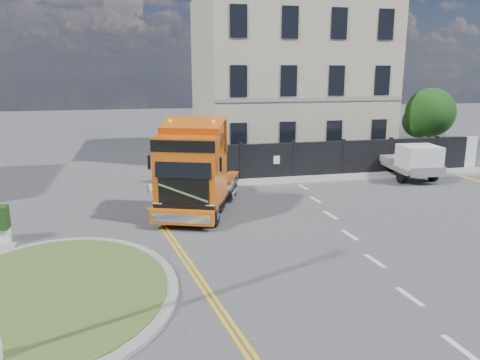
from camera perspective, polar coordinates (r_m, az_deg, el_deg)
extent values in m
plane|color=#424244|center=(17.08, 3.62, -7.02)|extent=(120.00, 120.00, 0.00)
cylinder|color=gray|center=(13.87, -22.07, -12.72)|extent=(6.80, 6.80, 0.12)
cylinder|color=#3B5221|center=(13.84, -22.09, -12.42)|extent=(6.20, 6.20, 0.05)
cube|color=black|center=(27.01, 10.49, 2.54)|extent=(18.00, 0.25, 2.00)
cube|color=silver|center=(31.34, 24.95, 2.98)|extent=(2.60, 0.12, 2.00)
cube|color=#B7AE92|center=(33.58, 5.68, 12.47)|extent=(12.00, 10.00, 11.00)
cylinder|color=#382619|center=(33.70, 21.90, 4.24)|extent=(0.24, 0.24, 2.40)
sphere|color=#133610|center=(33.48, 22.19, 7.62)|extent=(3.20, 3.20, 3.20)
sphere|color=#133610|center=(33.58, 21.01, 6.71)|extent=(2.20, 2.20, 2.20)
cube|color=gray|center=(26.40, 11.17, 0.18)|extent=(20.00, 1.60, 0.12)
cube|color=black|center=(20.69, -4.72, -1.29)|extent=(4.44, 6.61, 0.44)
cube|color=#CA520E|center=(18.76, -5.95, 1.46)|extent=(3.19, 3.25, 2.74)
cube|color=#CA520E|center=(19.56, -5.31, 5.29)|extent=(2.60, 1.70, 1.37)
cube|color=black|center=(17.50, -6.97, 1.89)|extent=(2.03, 0.83, 1.03)
cube|color=#CA520E|center=(17.70, -7.06, -4.53)|extent=(2.40, 1.19, 0.54)
cylinder|color=black|center=(18.71, -9.56, -3.72)|extent=(0.66, 1.06, 1.02)
cylinder|color=gray|center=(18.71, -9.56, -3.72)|extent=(0.53, 0.65, 0.56)
cylinder|color=black|center=(18.20, -3.19, -4.04)|extent=(0.66, 1.06, 1.02)
cylinder|color=gray|center=(18.20, -3.19, -4.04)|extent=(0.53, 0.65, 0.56)
cylinder|color=black|center=(21.92, -6.84, -1.12)|extent=(0.66, 1.06, 1.02)
cylinder|color=gray|center=(21.92, -6.84, -1.12)|extent=(0.53, 0.65, 0.56)
cylinder|color=black|center=(21.48, -1.39, -1.33)|extent=(0.66, 1.06, 1.02)
cylinder|color=gray|center=(21.48, -1.39, -1.33)|extent=(0.53, 0.65, 0.56)
cylinder|color=black|center=(23.02, -6.10, -0.41)|extent=(0.66, 1.06, 1.02)
cylinder|color=gray|center=(23.02, -6.10, -0.41)|extent=(0.53, 0.65, 0.56)
cylinder|color=black|center=(22.60, -0.90, -0.59)|extent=(0.66, 1.06, 1.02)
cylinder|color=gray|center=(22.60, -0.90, -0.59)|extent=(0.53, 0.65, 0.56)
cube|color=slate|center=(28.15, 19.20, 1.83)|extent=(2.38, 4.97, 0.25)
cube|color=silver|center=(26.80, 20.98, 2.56)|extent=(2.07, 1.99, 1.30)
cylinder|color=black|center=(26.48, 19.09, 0.38)|extent=(0.25, 0.70, 0.70)
cylinder|color=black|center=(27.52, 22.45, 0.56)|extent=(0.25, 0.70, 0.70)
cylinder|color=black|center=(29.00, 16.00, 1.67)|extent=(0.25, 0.70, 0.70)
cylinder|color=black|center=(29.96, 19.19, 1.80)|extent=(0.25, 0.70, 0.70)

